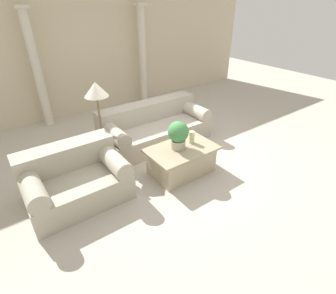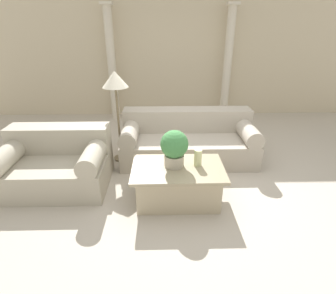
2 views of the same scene
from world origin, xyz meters
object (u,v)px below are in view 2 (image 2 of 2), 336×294
loveseat (57,162)px  floor_lamp (115,85)px  coffee_table (178,183)px  potted_plant (174,147)px  sofa_long (188,140)px

loveseat → floor_lamp: 1.43m
coffee_table → potted_plant: potted_plant is taller
sofa_long → coffee_table: 1.25m
sofa_long → potted_plant: size_ratio=4.63×
coffee_table → floor_lamp: floor_lamp is taller
loveseat → potted_plant: bearing=-13.2°
sofa_long → floor_lamp: floor_lamp is taller
coffee_table → potted_plant: (-0.05, 0.05, 0.50)m
sofa_long → potted_plant: (-0.29, -1.18, 0.41)m
coffee_table → potted_plant: size_ratio=2.44×
sofa_long → floor_lamp: (-1.15, -0.05, 0.95)m
loveseat → coffee_table: bearing=-14.3°
coffee_table → floor_lamp: bearing=127.5°
coffee_table → floor_lamp: (-0.90, 1.18, 1.03)m
potted_plant → loveseat: bearing=166.8°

